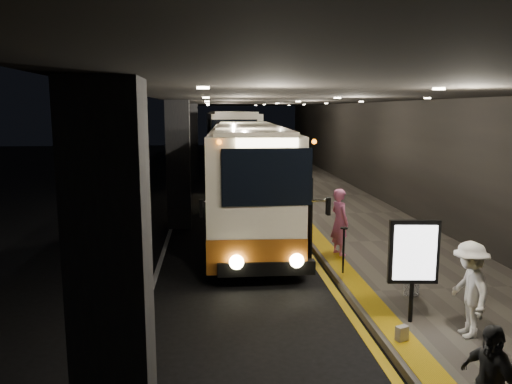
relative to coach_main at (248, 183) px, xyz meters
name	(u,v)px	position (x,y,z in m)	size (l,w,h in m)	color
ground	(227,259)	(-0.83, -2.98, -1.66)	(90.00, 90.00, 0.00)	black
lane_line_white	(174,220)	(-2.63, 2.02, -1.66)	(0.12, 50.00, 0.01)	silver
kerb_stripe_yellow	(284,218)	(1.52, 2.02, -1.66)	(0.18, 50.00, 0.01)	gold
sidewalk	(346,215)	(3.92, 2.02, -1.59)	(4.50, 50.00, 0.15)	#514C44
tactile_strip	(297,214)	(2.02, 2.02, -1.51)	(0.50, 50.00, 0.01)	gold
terminal_wall	(407,138)	(6.17, 2.02, 1.34)	(0.10, 50.00, 6.00)	black
support_columns	(179,164)	(-2.33, 1.02, 0.54)	(0.80, 24.80, 4.40)	black
canopy	(289,95)	(1.67, 2.02, 2.94)	(9.00, 50.00, 0.40)	black
coach_main	(248,183)	(0.00, 0.00, 0.00)	(2.73, 11.21, 3.47)	beige
coach_second	(230,146)	(-0.04, 14.24, 0.18)	(2.87, 12.31, 3.85)	beige
coach_third	(227,136)	(0.21, 26.17, 0.16)	(2.84, 12.17, 3.81)	beige
passenger_boarding	(340,222)	(2.24, -3.33, -0.60)	(0.67, 0.44, 1.82)	#D8649B
passenger_waiting_white	(469,289)	(3.20, -8.42, -0.67)	(1.10, 0.51, 1.70)	silver
bag_polka	(411,287)	(3.00, -6.46, -1.33)	(0.30, 0.13, 0.37)	black
bag_plain	(402,334)	(1.99, -8.52, -1.38)	(0.21, 0.12, 0.27)	#AFA8A4
info_sign	(414,254)	(2.45, -7.77, -0.20)	(0.92, 0.20, 1.94)	black
stanchion_post	(343,251)	(1.92, -4.92, -0.95)	(0.05, 0.05, 1.13)	black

